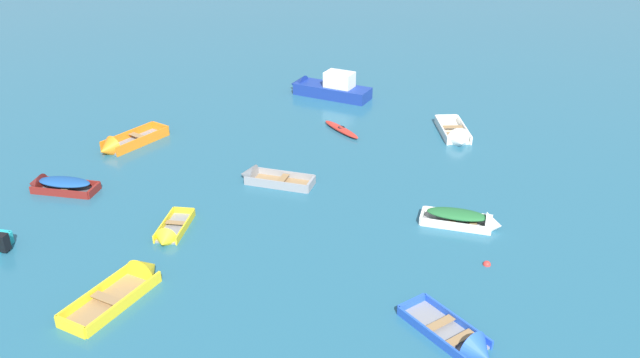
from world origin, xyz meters
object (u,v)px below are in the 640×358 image
Objects in this scene: rowboat_white_back_row_left at (470,220)px; mooring_buoy_near_foreground at (487,265)px; rowboat_blue_outer_right at (466,344)px; rowboat_orange_far_left at (121,145)px; kayak_red_distant_center at (341,129)px; rowboat_maroon_far_back at (54,185)px; rowboat_white_foreground_center at (457,137)px; rowboat_grey_near_camera at (262,178)px; rowboat_yellow_center at (169,235)px; rowboat_yellow_back_row_right at (133,281)px; motor_launch_deep_blue_back_row_center at (327,87)px.

rowboat_white_back_row_left reaches higher than mooring_buoy_near_foreground.
rowboat_blue_outer_right is 0.79× the size of rowboat_orange_far_left.
rowboat_orange_far_left is (-10.93, -4.58, 0.08)m from kayak_red_distant_center.
rowboat_maroon_far_back is 0.99× the size of rowboat_blue_outer_right.
rowboat_white_foreground_center is (-0.60, 9.15, -0.08)m from rowboat_white_back_row_left.
rowboat_orange_far_left is 19.88m from mooring_buoy_near_foreground.
rowboat_white_foreground_center is at bearing 37.16° from rowboat_grey_near_camera.
mooring_buoy_near_foreground is at bearing 2.31° from rowboat_yellow_center.
rowboat_white_foreground_center is (11.21, 15.77, 0.01)m from rowboat_yellow_back_row_right.
rowboat_yellow_back_row_right is 13.02m from mooring_buoy_near_foreground.
rowboat_orange_far_left is 13.97× the size of mooring_buoy_near_foreground.
kayak_red_distant_center is 13.38m from rowboat_yellow_center.
mooring_buoy_near_foreground is (19.31, -2.43, -0.28)m from rowboat_maroon_far_back.
rowboat_grey_near_camera is at bearing 76.02° from rowboat_yellow_back_row_right.
rowboat_maroon_far_back is at bearing 172.84° from mooring_buoy_near_foreground.
kayak_red_distant_center is at bearing 127.11° from rowboat_white_back_row_left.
rowboat_blue_outer_right is at bearing -5.20° from rowboat_yellow_back_row_right.
rowboat_grey_near_camera reaches higher than mooring_buoy_near_foreground.
rowboat_white_back_row_left is at bearing 29.27° from rowboat_yellow_back_row_right.
kayak_red_distant_center is 0.60× the size of rowboat_orange_far_left.
mooring_buoy_near_foreground is at bearing 80.85° from rowboat_blue_outer_right.
rowboat_yellow_back_row_right reaches higher than rowboat_white_foreground_center.
kayak_red_distant_center is 7.30m from rowboat_grey_near_camera.
motor_launch_deep_blue_back_row_center is 18.22m from rowboat_maroon_far_back.
rowboat_blue_outer_right is at bearing -69.07° from motor_launch_deep_blue_back_row_center.
motor_launch_deep_blue_back_row_center is at bearing 57.18° from rowboat_maroon_far_back.
mooring_buoy_near_foreground is at bearing -77.18° from rowboat_white_back_row_left.
rowboat_grey_near_camera reaches higher than rowboat_blue_outer_right.
kayak_red_distant_center is (1.89, -5.80, -0.41)m from motor_launch_deep_blue_back_row_center.
rowboat_yellow_center is (-3.05, -18.24, -0.40)m from motor_launch_deep_blue_back_row_center.
kayak_red_distant_center is at bearing 68.31° from rowboat_yellow_center.
rowboat_grey_near_camera is at bearing 166.28° from rowboat_white_back_row_left.
rowboat_yellow_back_row_right is at bearing -61.67° from rowboat_orange_far_left.
rowboat_yellow_back_row_right is (-11.81, -6.62, -0.09)m from rowboat_white_back_row_left.
motor_launch_deep_blue_back_row_center reaches higher than rowboat_yellow_back_row_right.
motor_launch_deep_blue_back_row_center is 1.98× the size of rowboat_yellow_center.
rowboat_orange_far_left reaches higher than kayak_red_distant_center.
rowboat_white_back_row_left is 1.19× the size of rowboat_yellow_center.
rowboat_yellow_back_row_right is at bearing -150.73° from rowboat_white_back_row_left.
rowboat_maroon_far_back is at bearing 158.46° from rowboat_blue_outer_right.
rowboat_orange_far_left is (-17.84, 4.55, -0.06)m from rowboat_white_back_row_left.
rowboat_blue_outer_right is at bearing -21.54° from rowboat_maroon_far_back.
rowboat_white_foreground_center reaches higher than rowboat_maroon_far_back.
rowboat_yellow_back_row_right reaches higher than kayak_red_distant_center.
rowboat_blue_outer_right is at bearing -88.46° from rowboat_white_foreground_center.
mooring_buoy_near_foreground is at bearing -61.98° from motor_launch_deep_blue_back_row_center.
rowboat_white_foreground_center is (17.23, 4.60, -0.02)m from rowboat_orange_far_left.
kayak_red_distant_center is at bearing 122.31° from mooring_buoy_near_foreground.
rowboat_white_foreground_center is 16.78m from rowboat_yellow_center.
rowboat_yellow_center is (-11.25, -12.45, -0.05)m from rowboat_white_foreground_center.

